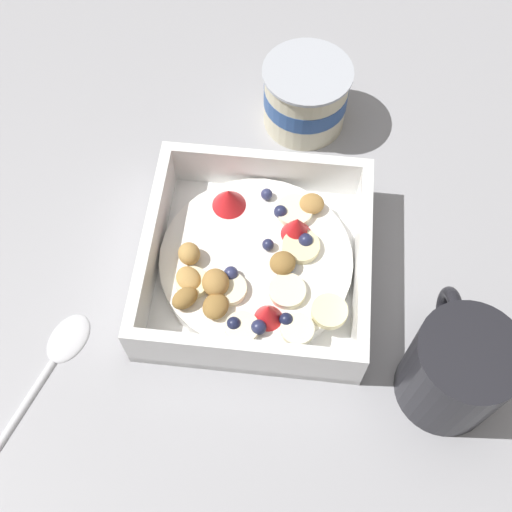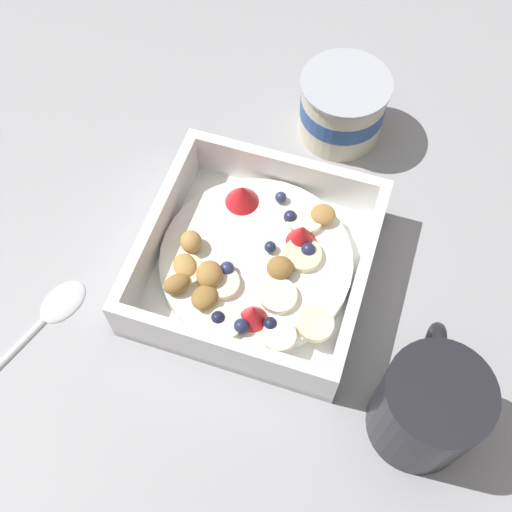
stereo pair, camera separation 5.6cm
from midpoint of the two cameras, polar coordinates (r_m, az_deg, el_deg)
ground_plane at (r=0.59m, az=-3.92°, el=-2.19°), size 2.40×2.40×0.00m
fruit_bowl at (r=0.57m, az=-2.81°, el=-0.85°), size 0.19×0.19×0.06m
spoon at (r=0.58m, az=-20.51°, el=-9.20°), size 0.07×0.17×0.01m
yogurt_cup at (r=0.66m, az=1.96°, el=13.85°), size 0.09×0.09×0.07m
coffee_mug at (r=0.52m, az=14.41°, el=-9.97°), size 0.08×0.11×0.09m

